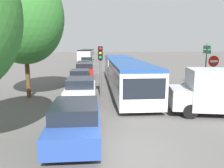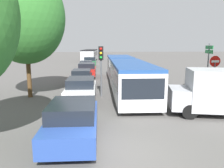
{
  "view_description": "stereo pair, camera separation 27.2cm",
  "coord_description": "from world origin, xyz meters",
  "px_view_note": "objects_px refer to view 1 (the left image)",
  "views": [
    {
      "loc": [
        -1.1,
        -6.71,
        3.51
      ],
      "look_at": [
        0.2,
        5.99,
        1.2
      ],
      "focal_mm": 35.0,
      "sensor_mm": 36.0,
      "label": 1
    },
    {
      "loc": [
        -0.83,
        -6.74,
        3.51
      ],
      "look_at": [
        0.2,
        5.99,
        1.2
      ],
      "focal_mm": 35.0,
      "sensor_mm": 36.0,
      "label": 2
    }
  ],
  "objects_px": {
    "no_entry_sign": "(213,70)",
    "queued_car_navy": "(84,66)",
    "city_bus_rear": "(86,54)",
    "queued_car_white": "(81,89)",
    "queued_car_green": "(87,62)",
    "tree_left_mid": "(25,19)",
    "articulated_bus": "(123,71)",
    "queued_car_black": "(80,77)",
    "queued_car_red": "(85,70)",
    "direction_sign_post": "(206,57)",
    "queued_car_blue": "(76,121)",
    "traffic_light": "(100,60)"
  },
  "relations": [
    {
      "from": "queued_car_black",
      "to": "no_entry_sign",
      "type": "relative_size",
      "value": 1.41
    },
    {
      "from": "queued_car_white",
      "to": "queued_car_green",
      "type": "relative_size",
      "value": 0.95
    },
    {
      "from": "articulated_bus",
      "to": "direction_sign_post",
      "type": "xyz_separation_m",
      "value": [
        6.48,
        -1.15,
        1.2
      ]
    },
    {
      "from": "queued_car_red",
      "to": "queued_car_navy",
      "type": "relative_size",
      "value": 1.13
    },
    {
      "from": "queued_car_green",
      "to": "tree_left_mid",
      "type": "bearing_deg",
      "value": 171.26
    },
    {
      "from": "queued_car_blue",
      "to": "queued_car_red",
      "type": "bearing_deg",
      "value": 1.24
    },
    {
      "from": "queued_car_black",
      "to": "queued_car_red",
      "type": "relative_size",
      "value": 0.9
    },
    {
      "from": "no_entry_sign",
      "to": "queued_car_black",
      "type": "bearing_deg",
      "value": -123.77
    },
    {
      "from": "city_bus_rear",
      "to": "queued_car_navy",
      "type": "height_order",
      "value": "city_bus_rear"
    },
    {
      "from": "articulated_bus",
      "to": "queued_car_black",
      "type": "relative_size",
      "value": 3.97
    },
    {
      "from": "queued_car_black",
      "to": "tree_left_mid",
      "type": "distance_m",
      "value": 6.89
    },
    {
      "from": "queued_car_red",
      "to": "city_bus_rear",
      "type": "bearing_deg",
      "value": 1.56
    },
    {
      "from": "queued_car_black",
      "to": "no_entry_sign",
      "type": "height_order",
      "value": "no_entry_sign"
    },
    {
      "from": "queued_car_navy",
      "to": "queued_car_black",
      "type": "bearing_deg",
      "value": -178.93
    },
    {
      "from": "city_bus_rear",
      "to": "tree_left_mid",
      "type": "relative_size",
      "value": 1.39
    },
    {
      "from": "city_bus_rear",
      "to": "queued_car_white",
      "type": "relative_size",
      "value": 2.72
    },
    {
      "from": "articulated_bus",
      "to": "queued_car_navy",
      "type": "height_order",
      "value": "articulated_bus"
    },
    {
      "from": "city_bus_rear",
      "to": "queued_car_red",
      "type": "distance_m",
      "value": 23.42
    },
    {
      "from": "no_entry_sign",
      "to": "tree_left_mid",
      "type": "height_order",
      "value": "tree_left_mid"
    },
    {
      "from": "queued_car_navy",
      "to": "tree_left_mid",
      "type": "relative_size",
      "value": 0.48
    },
    {
      "from": "city_bus_rear",
      "to": "traffic_light",
      "type": "xyz_separation_m",
      "value": [
        1.39,
        -32.9,
        1.08
      ]
    },
    {
      "from": "city_bus_rear",
      "to": "no_entry_sign",
      "type": "bearing_deg",
      "value": -161.48
    },
    {
      "from": "queued_car_red",
      "to": "tree_left_mid",
      "type": "bearing_deg",
      "value": 160.43
    },
    {
      "from": "traffic_light",
      "to": "direction_sign_post",
      "type": "bearing_deg",
      "value": 106.96
    },
    {
      "from": "queued_car_black",
      "to": "direction_sign_post",
      "type": "height_order",
      "value": "direction_sign_post"
    },
    {
      "from": "city_bus_rear",
      "to": "queued_car_navy",
      "type": "distance_m",
      "value": 17.8
    },
    {
      "from": "queued_car_blue",
      "to": "queued_car_white",
      "type": "relative_size",
      "value": 0.99
    },
    {
      "from": "queued_car_black",
      "to": "queued_car_navy",
      "type": "relative_size",
      "value": 1.01
    },
    {
      "from": "queued_car_navy",
      "to": "queued_car_green",
      "type": "height_order",
      "value": "queued_car_green"
    },
    {
      "from": "no_entry_sign",
      "to": "queued_car_navy",
      "type": "bearing_deg",
      "value": -152.24
    },
    {
      "from": "queued_car_black",
      "to": "articulated_bus",
      "type": "bearing_deg",
      "value": -107.98
    },
    {
      "from": "traffic_light",
      "to": "tree_left_mid",
      "type": "height_order",
      "value": "tree_left_mid"
    },
    {
      "from": "queued_car_red",
      "to": "queued_car_navy",
      "type": "height_order",
      "value": "queued_car_red"
    },
    {
      "from": "queued_car_blue",
      "to": "queued_car_red",
      "type": "xyz_separation_m",
      "value": [
        0.0,
        16.27,
        0.04
      ]
    },
    {
      "from": "tree_left_mid",
      "to": "queued_car_white",
      "type": "bearing_deg",
      "value": -19.92
    },
    {
      "from": "queued_car_white",
      "to": "no_entry_sign",
      "type": "relative_size",
      "value": 1.51
    },
    {
      "from": "direction_sign_post",
      "to": "articulated_bus",
      "type": "bearing_deg",
      "value": -3.41
    },
    {
      "from": "city_bus_rear",
      "to": "traffic_light",
      "type": "height_order",
      "value": "traffic_light"
    },
    {
      "from": "queued_car_blue",
      "to": "queued_car_white",
      "type": "bearing_deg",
      "value": 1.57
    },
    {
      "from": "city_bus_rear",
      "to": "no_entry_sign",
      "type": "relative_size",
      "value": 4.09
    },
    {
      "from": "queued_car_white",
      "to": "queued_car_red",
      "type": "xyz_separation_m",
      "value": [
        0.03,
        10.49,
        0.03
      ]
    },
    {
      "from": "queued_car_black",
      "to": "tree_left_mid",
      "type": "bearing_deg",
      "value": 143.85
    },
    {
      "from": "queued_car_navy",
      "to": "no_entry_sign",
      "type": "height_order",
      "value": "no_entry_sign"
    },
    {
      "from": "queued_car_black",
      "to": "queued_car_red",
      "type": "xyz_separation_m",
      "value": [
        0.3,
        5.04,
        0.08
      ]
    },
    {
      "from": "queued_car_black",
      "to": "traffic_light",
      "type": "relative_size",
      "value": 1.17
    },
    {
      "from": "direction_sign_post",
      "to": "queued_car_green",
      "type": "bearing_deg",
      "value": -56.06
    },
    {
      "from": "queued_car_blue",
      "to": "no_entry_sign",
      "type": "distance_m",
      "value": 10.07
    },
    {
      "from": "queued_car_white",
      "to": "articulated_bus",
      "type": "bearing_deg",
      "value": -37.44
    },
    {
      "from": "city_bus_rear",
      "to": "queued_car_white",
      "type": "xyz_separation_m",
      "value": [
        0.1,
        -33.91,
        -0.68
      ]
    },
    {
      "from": "queued_car_red",
      "to": "queued_car_green",
      "type": "relative_size",
      "value": 0.99
    }
  ]
}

